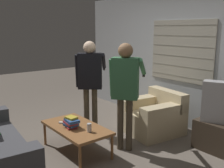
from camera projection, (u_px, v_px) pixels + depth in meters
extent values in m
plane|color=#665B51|center=(89.00, 151.00, 4.06)|extent=(16.00, 16.00, 0.00)
cube|color=#ADB2B7|center=(175.00, 59.00, 5.04)|extent=(5.20, 0.06, 2.55)
cube|color=#A8A393|center=(181.00, 51.00, 4.86)|extent=(1.37, 0.02, 1.13)
cube|color=gray|center=(179.00, 76.00, 4.95)|extent=(1.35, 0.00, 0.01)
cube|color=gray|center=(180.00, 66.00, 4.91)|extent=(1.35, 0.00, 0.01)
cube|color=gray|center=(180.00, 56.00, 4.87)|extent=(1.35, 0.00, 0.01)
cube|color=gray|center=(181.00, 46.00, 4.84)|extent=(1.35, 0.00, 0.01)
cube|color=gray|center=(181.00, 36.00, 4.80)|extent=(1.35, 0.00, 0.01)
cube|color=gray|center=(182.00, 25.00, 4.76)|extent=(1.35, 0.00, 0.01)
cube|color=#424247|center=(2.00, 162.00, 2.64)|extent=(0.31, 0.82, 0.20)
cube|color=#C6B289|center=(152.00, 121.00, 4.76)|extent=(1.01, 1.02, 0.41)
cube|color=#C6B289|center=(167.00, 99.00, 4.85)|extent=(0.91, 0.33, 0.34)
cube|color=#C6B289|center=(165.00, 111.00, 4.42)|extent=(0.37, 0.92, 0.18)
cube|color=#C6B289|center=(142.00, 102.00, 4.97)|extent=(0.37, 0.92, 0.18)
cube|color=brown|center=(76.00, 127.00, 3.96)|extent=(1.15, 0.62, 0.04)
cylinder|color=brown|center=(74.00, 126.00, 4.58)|extent=(0.04, 0.04, 0.37)
cylinder|color=brown|center=(112.00, 147.00, 3.76)|extent=(0.04, 0.04, 0.37)
cylinder|color=brown|center=(45.00, 134.00, 4.24)|extent=(0.04, 0.04, 0.37)
cylinder|color=brown|center=(80.00, 159.00, 3.43)|extent=(0.04, 0.04, 0.37)
cylinder|color=#4C4233|center=(87.00, 111.00, 4.71)|extent=(0.10, 0.10, 0.83)
cylinder|color=#4C4233|center=(95.00, 111.00, 4.70)|extent=(0.10, 0.10, 0.83)
cube|color=black|center=(90.00, 71.00, 4.55)|extent=(0.42, 0.44, 0.62)
sphere|color=beige|center=(90.00, 47.00, 4.47)|extent=(0.21, 0.21, 0.21)
cylinder|color=black|center=(77.00, 71.00, 4.60)|extent=(0.17, 0.15, 0.59)
cylinder|color=black|center=(104.00, 61.00, 4.78)|extent=(0.47, 0.40, 0.35)
cube|color=black|center=(104.00, 67.00, 5.06)|extent=(0.09, 0.08, 0.13)
cylinder|color=#4C4233|center=(120.00, 124.00, 4.05)|extent=(0.10, 0.10, 0.82)
cylinder|color=#4C4233|center=(129.00, 125.00, 4.02)|extent=(0.10, 0.10, 0.82)
cube|color=#336642|center=(125.00, 78.00, 3.89)|extent=(0.43, 0.40, 0.62)
sphere|color=#846042|center=(125.00, 51.00, 3.80)|extent=(0.22, 0.22, 0.22)
cylinder|color=#336642|center=(112.00, 78.00, 3.98)|extent=(0.15, 0.17, 0.59)
cylinder|color=#336642|center=(142.00, 67.00, 4.05)|extent=(0.39, 0.48, 0.34)
cube|color=black|center=(144.00, 73.00, 4.33)|extent=(0.08, 0.09, 0.13)
cube|color=maroon|center=(71.00, 127.00, 3.89)|extent=(0.19, 0.17, 0.03)
cube|color=#284C89|center=(71.00, 125.00, 3.89)|extent=(0.22, 0.19, 0.03)
cube|color=maroon|center=(70.00, 123.00, 3.89)|extent=(0.24, 0.16, 0.03)
cube|color=#284C89|center=(72.00, 121.00, 3.87)|extent=(0.25, 0.19, 0.04)
cube|color=gold|center=(71.00, 118.00, 3.89)|extent=(0.18, 0.15, 0.03)
cylinder|color=silver|center=(89.00, 128.00, 3.73)|extent=(0.07, 0.07, 0.12)
cylinder|color=silver|center=(89.00, 124.00, 3.72)|extent=(0.06, 0.06, 0.00)
cube|color=white|center=(63.00, 123.00, 4.07)|extent=(0.12, 0.12, 0.02)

